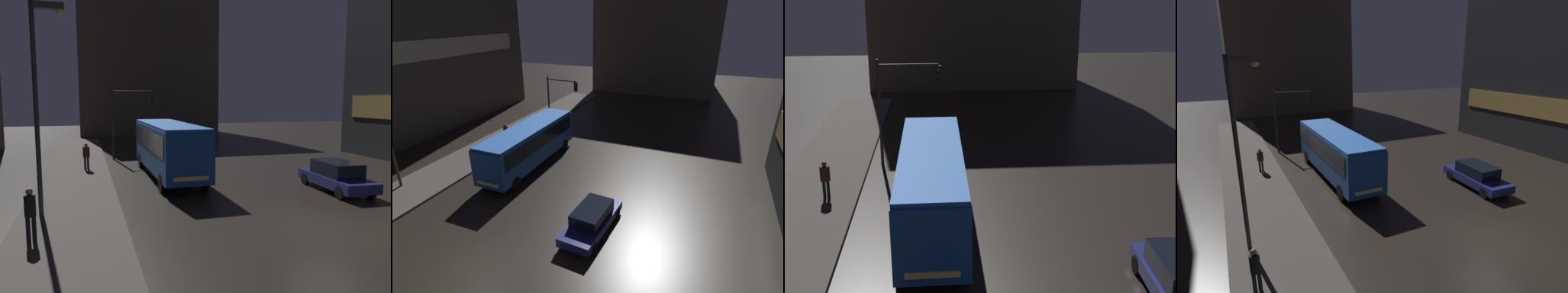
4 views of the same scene
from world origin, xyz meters
The scene contains 4 objects.
sidewalk_left centered at (-9.00, 10.00, 0.07)m, with size 4.00×48.00×0.15m.
bus_near centered at (-3.64, 10.67, 2.01)m, with size 2.52×10.33×3.26m.
pedestrian_mid centered at (-8.36, 13.81, 1.19)m, with size 0.56×0.56×1.71m.
traffic_light_main centered at (-5.14, 18.53, 3.81)m, with size 3.29×0.35×5.59m.
Camera 3 is at (-3.36, -9.08, 9.64)m, focal length 50.00 mm.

